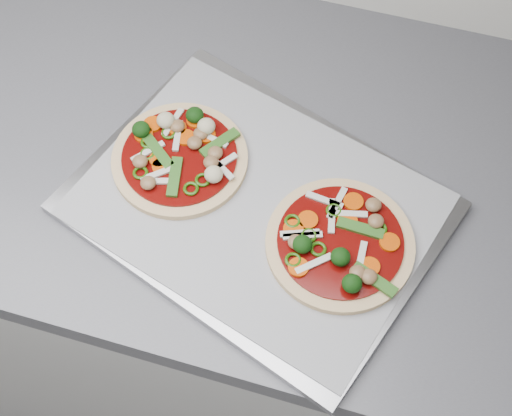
# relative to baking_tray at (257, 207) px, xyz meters

# --- Properties ---
(baking_tray) EXTENTS (0.52, 0.45, 0.01)m
(baking_tray) POSITION_rel_baking_tray_xyz_m (0.00, 0.00, 0.00)
(baking_tray) COLOR gray
(baking_tray) RESTS_ON countertop
(parchment) EXTENTS (0.49, 0.42, 0.00)m
(parchment) POSITION_rel_baking_tray_xyz_m (0.00, 0.00, 0.01)
(parchment) COLOR gray
(parchment) RESTS_ON baking_tray
(pizza_left) EXTENTS (0.21, 0.21, 0.03)m
(pizza_left) POSITION_rel_baking_tray_xyz_m (-0.11, 0.04, 0.02)
(pizza_left) COLOR #DFB77B
(pizza_left) RESTS_ON parchment
(pizza_right) EXTENTS (0.20, 0.20, 0.03)m
(pizza_right) POSITION_rel_baking_tray_xyz_m (0.11, -0.03, 0.02)
(pizza_right) COLOR #DFB77B
(pizza_right) RESTS_ON parchment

